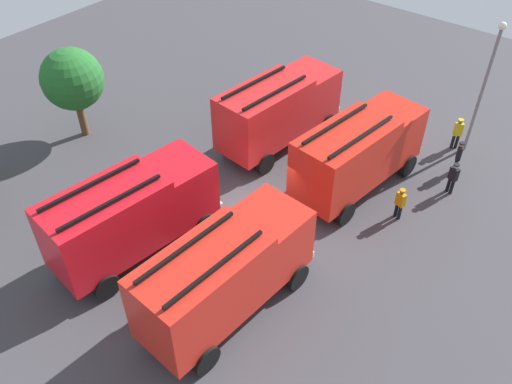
{
  "coord_description": "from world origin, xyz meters",
  "views": [
    {
      "loc": [
        -13.83,
        -11.02,
        16.71
      ],
      "look_at": [
        0.0,
        0.0,
        1.4
      ],
      "focal_mm": 37.58,
      "sensor_mm": 36.0,
      "label": 1
    }
  ],
  "objects_px": {
    "firefighter_0": "(400,202)",
    "firefighter_3": "(459,156)",
    "fire_truck_3": "(279,109)",
    "fire_truck_2": "(131,212)",
    "firefighter_1": "(458,132)",
    "tree_3": "(72,79)",
    "lamppost": "(485,80)",
    "fire_truck_0": "(226,272)",
    "traffic_cone_0": "(284,101)",
    "firefighter_2": "(453,177)",
    "fire_truck_1": "(359,151)"
  },
  "relations": [
    {
      "from": "fire_truck_3",
      "to": "firefighter_1",
      "type": "distance_m",
      "value": 9.34
    },
    {
      "from": "firefighter_0",
      "to": "firefighter_1",
      "type": "bearing_deg",
      "value": -160.72
    },
    {
      "from": "tree_3",
      "to": "firefighter_1",
      "type": "bearing_deg",
      "value": -55.22
    },
    {
      "from": "fire_truck_0",
      "to": "firefighter_0",
      "type": "bearing_deg",
      "value": -13.31
    },
    {
      "from": "firefighter_0",
      "to": "lamppost",
      "type": "xyz_separation_m",
      "value": [
        6.92,
        -0.35,
        3.14
      ]
    },
    {
      "from": "firefighter_1",
      "to": "tree_3",
      "type": "bearing_deg",
      "value": 90.96
    },
    {
      "from": "fire_truck_3",
      "to": "firefighter_3",
      "type": "bearing_deg",
      "value": -61.27
    },
    {
      "from": "firefighter_3",
      "to": "tree_3",
      "type": "distance_m",
      "value": 19.6
    },
    {
      "from": "traffic_cone_0",
      "to": "fire_truck_3",
      "type": "bearing_deg",
      "value": -148.84
    },
    {
      "from": "fire_truck_1",
      "to": "lamppost",
      "type": "bearing_deg",
      "value": -18.16
    },
    {
      "from": "traffic_cone_0",
      "to": "lamppost",
      "type": "xyz_separation_m",
      "value": [
        2.48,
        -9.94,
        3.72
      ]
    },
    {
      "from": "lamppost",
      "to": "fire_truck_2",
      "type": "bearing_deg",
      "value": 152.87
    },
    {
      "from": "fire_truck_0",
      "to": "traffic_cone_0",
      "type": "relative_size",
      "value": 11.34
    },
    {
      "from": "tree_3",
      "to": "traffic_cone_0",
      "type": "distance_m",
      "value": 11.68
    },
    {
      "from": "traffic_cone_0",
      "to": "lamppost",
      "type": "distance_m",
      "value": 10.9
    },
    {
      "from": "fire_truck_2",
      "to": "fire_truck_3",
      "type": "xyz_separation_m",
      "value": [
        9.84,
        0.03,
        0.0
      ]
    },
    {
      "from": "firefighter_0",
      "to": "lamppost",
      "type": "distance_m",
      "value": 7.61
    },
    {
      "from": "fire_truck_0",
      "to": "traffic_cone_0",
      "type": "xyz_separation_m",
      "value": [
        13.06,
        6.94,
        -1.83
      ]
    },
    {
      "from": "fire_truck_1",
      "to": "traffic_cone_0",
      "type": "xyz_separation_m",
      "value": [
        3.84,
        6.97,
        -1.83
      ]
    },
    {
      "from": "firefighter_1",
      "to": "tree_3",
      "type": "distance_m",
      "value": 19.88
    },
    {
      "from": "firefighter_2",
      "to": "traffic_cone_0",
      "type": "relative_size",
      "value": 2.58
    },
    {
      "from": "fire_truck_0",
      "to": "tree_3",
      "type": "height_order",
      "value": "tree_3"
    },
    {
      "from": "fire_truck_3",
      "to": "lamppost",
      "type": "xyz_separation_m",
      "value": [
        5.7,
        -7.99,
        1.89
      ]
    },
    {
      "from": "fire_truck_1",
      "to": "firefighter_3",
      "type": "height_order",
      "value": "fire_truck_1"
    },
    {
      "from": "fire_truck_2",
      "to": "firefighter_2",
      "type": "distance_m",
      "value": 14.68
    },
    {
      "from": "traffic_cone_0",
      "to": "tree_3",
      "type": "bearing_deg",
      "value": 143.08
    },
    {
      "from": "firefighter_0",
      "to": "firefighter_3",
      "type": "height_order",
      "value": "firefighter_3"
    },
    {
      "from": "fire_truck_0",
      "to": "lamppost",
      "type": "bearing_deg",
      "value": -7.12
    },
    {
      "from": "firefighter_0",
      "to": "traffic_cone_0",
      "type": "distance_m",
      "value": 10.58
    },
    {
      "from": "lamppost",
      "to": "firefighter_0",
      "type": "bearing_deg",
      "value": 177.14
    },
    {
      "from": "lamppost",
      "to": "firefighter_2",
      "type": "bearing_deg",
      "value": -168.48
    },
    {
      "from": "firefighter_1",
      "to": "firefighter_3",
      "type": "distance_m",
      "value": 2.07
    },
    {
      "from": "fire_truck_3",
      "to": "traffic_cone_0",
      "type": "distance_m",
      "value": 4.18
    },
    {
      "from": "firefighter_2",
      "to": "tree_3",
      "type": "xyz_separation_m",
      "value": [
        -7.7,
        17.49,
        2.38
      ]
    },
    {
      "from": "fire_truck_3",
      "to": "firefighter_3",
      "type": "xyz_separation_m",
      "value": [
        3.57,
        -8.33,
        -1.17
      ]
    },
    {
      "from": "traffic_cone_0",
      "to": "firefighter_2",
      "type": "bearing_deg",
      "value": -97.02
    },
    {
      "from": "fire_truck_3",
      "to": "firefighter_0",
      "type": "relative_size",
      "value": 4.55
    },
    {
      "from": "fire_truck_2",
      "to": "tree_3",
      "type": "bearing_deg",
      "value": 72.66
    },
    {
      "from": "fire_truck_3",
      "to": "traffic_cone_0",
      "type": "xyz_separation_m",
      "value": [
        3.22,
        1.95,
        -1.83
      ]
    },
    {
      "from": "fire_truck_3",
      "to": "tree_3",
      "type": "xyz_separation_m",
      "value": [
        -5.8,
        8.73,
        1.16
      ]
    },
    {
      "from": "traffic_cone_0",
      "to": "fire_truck_1",
      "type": "bearing_deg",
      "value": -118.87
    },
    {
      "from": "fire_truck_0",
      "to": "fire_truck_1",
      "type": "bearing_deg",
      "value": 3.62
    },
    {
      "from": "fire_truck_1",
      "to": "traffic_cone_0",
      "type": "height_order",
      "value": "fire_truck_1"
    },
    {
      "from": "firefighter_3",
      "to": "traffic_cone_0",
      "type": "relative_size",
      "value": 2.7
    },
    {
      "from": "firefighter_3",
      "to": "lamppost",
      "type": "relative_size",
      "value": 0.25
    },
    {
      "from": "fire_truck_1",
      "to": "fire_truck_3",
      "type": "relative_size",
      "value": 1.01
    },
    {
      "from": "tree_3",
      "to": "lamppost",
      "type": "distance_m",
      "value": 20.31
    },
    {
      "from": "fire_truck_0",
      "to": "tree_3",
      "type": "xyz_separation_m",
      "value": [
        4.04,
        13.72,
        1.16
      ]
    },
    {
      "from": "firefighter_3",
      "to": "traffic_cone_0",
      "type": "height_order",
      "value": "firefighter_3"
    },
    {
      "from": "fire_truck_0",
      "to": "lamppost",
      "type": "xyz_separation_m",
      "value": [
        15.54,
        -3.0,
        1.89
      ]
    }
  ]
}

